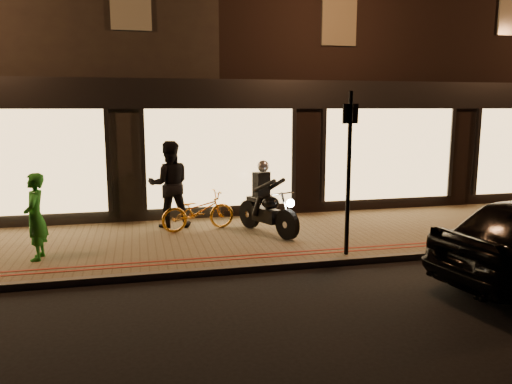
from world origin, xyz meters
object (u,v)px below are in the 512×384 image
(motorcycle, at_px, (266,205))
(bicycle_gold, at_px, (198,211))
(sign_post, at_px, (349,165))
(person_green, at_px, (35,217))

(motorcycle, xyz_separation_m, bicycle_gold, (-1.42, 0.60, -0.18))
(sign_post, relative_size, person_green, 1.91)
(bicycle_gold, bearing_deg, motorcycle, -124.00)
(bicycle_gold, distance_m, person_green, 3.44)
(person_green, bearing_deg, sign_post, 80.52)
(bicycle_gold, relative_size, person_green, 1.06)
(motorcycle, height_order, sign_post, sign_post)
(sign_post, bearing_deg, bicycle_gold, 134.85)
(sign_post, height_order, person_green, sign_post)
(sign_post, distance_m, person_green, 5.71)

